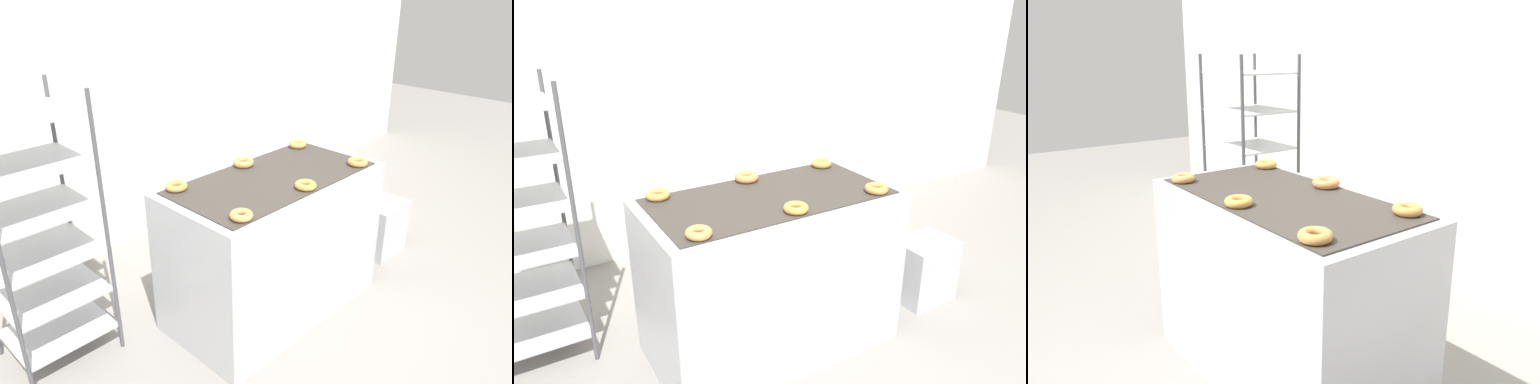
{
  "view_description": "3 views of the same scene",
  "coord_description": "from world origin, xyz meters",
  "views": [
    {
      "loc": [
        -2.1,
        -1.28,
        2.13
      ],
      "look_at": [
        0.0,
        0.76,
        0.81
      ],
      "focal_mm": 35.0,
      "sensor_mm": 36.0,
      "label": 1
    },
    {
      "loc": [
        -1.28,
        -1.53,
        1.97
      ],
      "look_at": [
        0.0,
        0.61,
        0.98
      ],
      "focal_mm": 35.0,
      "sensor_mm": 36.0,
      "label": 2
    },
    {
      "loc": [
        1.81,
        -0.75,
        1.63
      ],
      "look_at": [
        0.0,
        0.61,
        0.98
      ],
      "focal_mm": 35.0,
      "sensor_mm": 36.0,
      "label": 3
    }
  ],
  "objects": [
    {
      "name": "donut_near_left",
      "position": [
        -0.53,
        0.35,
        0.98
      ],
      "size": [
        0.12,
        0.12,
        0.04
      ],
      "primitive_type": "torus",
      "color": "#C98C48",
      "rests_on": "fryer_machine"
    },
    {
      "name": "fryer_machine",
      "position": [
        0.0,
        0.61,
        0.48
      ],
      "size": [
        1.4,
        0.73,
        0.96
      ],
      "color": "#B7BABF",
      "rests_on": "ground_plane"
    },
    {
      "name": "donut_near_center",
      "position": [
        0.0,
        0.36,
        0.98
      ],
      "size": [
        0.13,
        0.13,
        0.04
      ],
      "primitive_type": "torus",
      "color": "gold",
      "rests_on": "fryer_machine"
    },
    {
      "name": "wall_back",
      "position": [
        0.0,
        2.12,
        1.4
      ],
      "size": [
        8.0,
        0.05,
        2.8
      ],
      "color": "silver",
      "rests_on": "ground_plane"
    },
    {
      "name": "donut_far_left",
      "position": [
        -0.53,
        0.88,
        0.98
      ],
      "size": [
        0.13,
        0.13,
        0.04
      ],
      "primitive_type": "torus",
      "color": "#CD8C40",
      "rests_on": "fryer_machine"
    },
    {
      "name": "donut_far_right",
      "position": [
        0.53,
        0.86,
        0.98
      ],
      "size": [
        0.13,
        0.13,
        0.04
      ],
      "primitive_type": "torus",
      "color": "#CA8A41",
      "rests_on": "fryer_machine"
    },
    {
      "name": "baking_rack_cart",
      "position": [
        -1.22,
        1.22,
        0.81
      ],
      "size": [
        0.57,
        0.49,
        1.6
      ],
      "color": "#4C4C51",
      "rests_on": "ground_plane"
    },
    {
      "name": "donut_near_right",
      "position": [
        0.53,
        0.36,
        0.98
      ],
      "size": [
        0.13,
        0.13,
        0.04
      ],
      "primitive_type": "torus",
      "color": "#C48240",
      "rests_on": "fryer_machine"
    },
    {
      "name": "donut_far_center",
      "position": [
        0.0,
        0.88,
        0.98
      ],
      "size": [
        0.14,
        0.14,
        0.05
      ],
      "primitive_type": "torus",
      "color": "#CE8246",
      "rests_on": "fryer_machine"
    }
  ]
}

